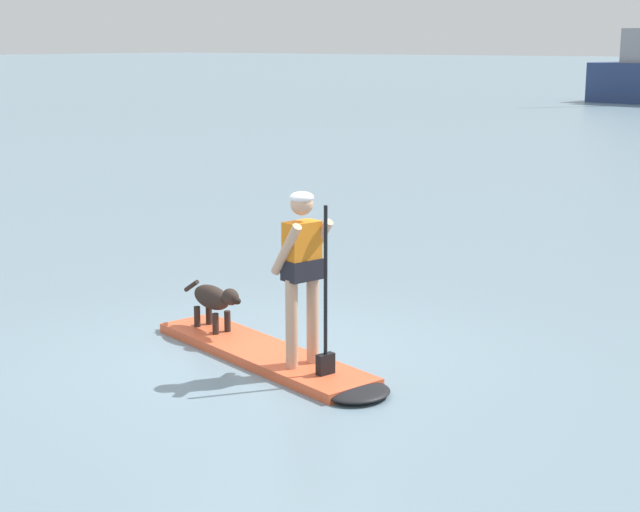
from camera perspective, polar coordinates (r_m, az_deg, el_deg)
name	(u,v)px	position (r m, az deg, el deg)	size (l,w,h in m)	color
ground_plane	(262,358)	(10.15, -3.38, -5.94)	(400.00, 400.00, 0.00)	slate
paddleboard	(275,359)	(9.97, -2.61, -5.99)	(3.29, 1.41, 0.10)	#E55933
person_paddler	(303,266)	(9.33, -0.99, -0.57)	(0.66, 0.56, 1.71)	tan
dog	(214,299)	(10.71, -6.17, -2.51)	(1.06, 0.37, 0.53)	#2D231E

